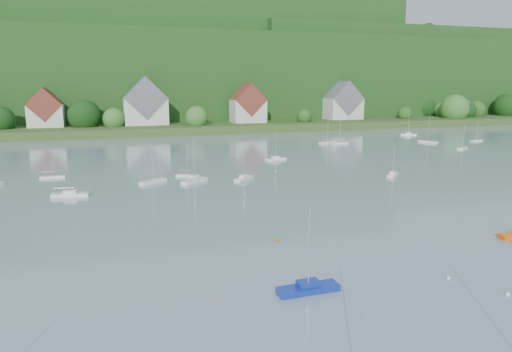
# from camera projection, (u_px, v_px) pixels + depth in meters

# --- Properties ---
(far_shore_strip) EXTENTS (600.00, 60.00, 3.00)m
(far_shore_strip) POSITION_uv_depth(u_px,v_px,m) (131.00, 126.00, 185.80)
(far_shore_strip) COLOR #304D1D
(far_shore_strip) RESTS_ON ground
(forested_ridge) EXTENTS (620.00, 181.22, 69.89)m
(forested_ridge) POSITION_uv_depth(u_px,v_px,m) (123.00, 75.00, 245.68)
(forested_ridge) COLOR #164215
(forested_ridge) RESTS_ON ground
(village_building_1) EXTENTS (12.00, 9.36, 14.00)m
(village_building_1) POSITION_uv_depth(u_px,v_px,m) (46.00, 111.00, 165.05)
(village_building_1) COLOR silver
(village_building_1) RESTS_ON far_shore_strip
(village_building_2) EXTENTS (16.00, 11.44, 18.00)m
(village_building_2) POSITION_uv_depth(u_px,v_px,m) (145.00, 105.00, 174.40)
(village_building_2) COLOR silver
(village_building_2) RESTS_ON far_shore_strip
(village_building_3) EXTENTS (13.00, 10.40, 15.50)m
(village_building_3) POSITION_uv_depth(u_px,v_px,m) (248.00, 106.00, 184.78)
(village_building_3) COLOR silver
(village_building_3) RESTS_ON far_shore_strip
(village_building_4) EXTENTS (15.00, 10.40, 16.50)m
(village_building_4) POSITION_uv_depth(u_px,v_px,m) (343.00, 104.00, 202.08)
(village_building_4) COLOR silver
(village_building_4) RESTS_ON far_shore_strip
(near_sailboat_1) EXTENTS (5.73, 1.69, 7.71)m
(near_sailboat_1) POSITION_uv_depth(u_px,v_px,m) (308.00, 287.00, 41.04)
(near_sailboat_1) COLOR navy
(near_sailboat_1) RESTS_ON ground
(mooring_buoy_1) EXTENTS (0.42, 0.42, 0.42)m
(mooring_buoy_1) POSITION_uv_depth(u_px,v_px,m) (508.00, 296.00, 40.39)
(mooring_buoy_1) COLOR white
(mooring_buoy_1) RESTS_ON ground
(mooring_buoy_3) EXTENTS (0.46, 0.46, 0.46)m
(mooring_buoy_3) POSITION_uv_depth(u_px,v_px,m) (277.00, 241.00, 54.38)
(mooring_buoy_3) COLOR #DA5F00
(mooring_buoy_3) RESTS_ON ground
(mooring_buoy_4) EXTENTS (0.39, 0.39, 0.39)m
(mooring_buoy_4) POSITION_uv_depth(u_px,v_px,m) (448.00, 279.00, 43.81)
(mooring_buoy_4) COLOR white
(mooring_buoy_4) RESTS_ON ground
(far_sailboat_cluster) EXTENTS (197.07, 66.06, 8.71)m
(far_sailboat_cluster) POSITION_uv_depth(u_px,v_px,m) (188.00, 160.00, 109.80)
(far_sailboat_cluster) COLOR white
(far_sailboat_cluster) RESTS_ON ground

